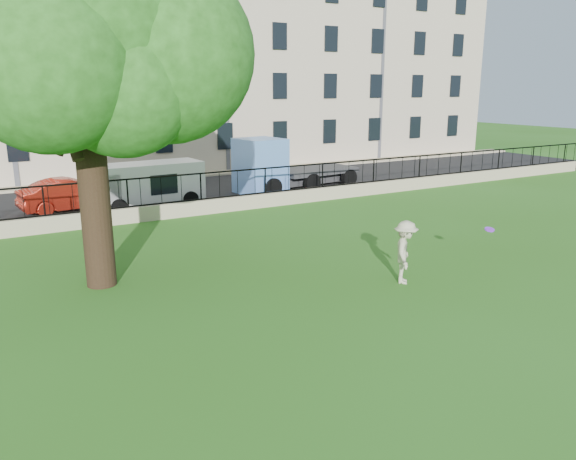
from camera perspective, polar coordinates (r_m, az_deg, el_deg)
ground at (r=13.63m, az=10.47°, el=-8.02°), size 120.00×120.00×0.00m
retaining_wall at (r=23.54m, az=-8.77°, el=2.32°), size 50.00×0.40×0.60m
iron_railing at (r=23.38m, az=-8.85°, el=4.37°), size 50.00×0.05×1.13m
street at (r=27.94m, az=-12.32°, el=3.43°), size 60.00×9.00×0.01m
sidewalk at (r=32.86m, az=-15.17°, el=4.95°), size 60.00×1.40×0.12m
building_row at (r=38.01m, az=-18.24°, el=16.34°), size 56.40×10.40×13.80m
tree at (r=15.10m, az=-20.94°, el=18.69°), size 7.98×6.18×9.83m
man at (r=15.28m, az=11.81°, el=-2.22°), size 1.21×1.24×1.71m
frisbee at (r=16.44m, az=19.79°, el=0.05°), size 0.34×0.33×0.12m
red_sedan at (r=25.55m, az=-21.11°, el=3.37°), size 4.37×1.99×1.39m
white_van at (r=25.18m, az=-14.06°, el=4.41°), size 4.76×2.09×1.95m
blue_truck at (r=29.06m, az=0.82°, el=6.86°), size 6.66×3.00×2.70m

